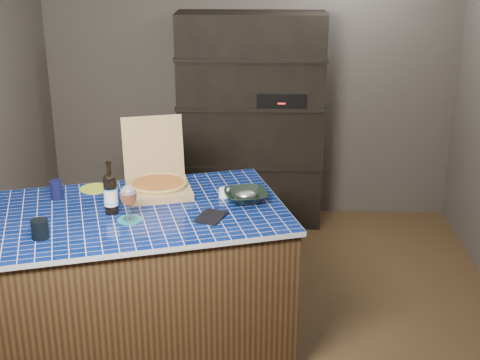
{
  "coord_description": "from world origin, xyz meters",
  "views": [
    {
      "loc": [
        0.08,
        -3.9,
        2.4
      ],
      "look_at": [
        -0.04,
        0.0,
        0.95
      ],
      "focal_mm": 50.0,
      "sensor_mm": 36.0,
      "label": 1
    }
  ],
  "objects_px": {
    "pizza_box": "(158,182)",
    "wine_glass": "(129,196)",
    "dvd_case": "(211,217)",
    "bowl": "(246,196)",
    "kitchen_island": "(144,279)",
    "mead_bottle": "(111,193)"
  },
  "relations": [
    {
      "from": "pizza_box",
      "to": "wine_glass",
      "type": "bearing_deg",
      "value": -116.43
    },
    {
      "from": "mead_bottle",
      "to": "pizza_box",
      "type": "bearing_deg",
      "value": 58.09
    },
    {
      "from": "kitchen_island",
      "to": "wine_glass",
      "type": "bearing_deg",
      "value": -119.37
    },
    {
      "from": "bowl",
      "to": "wine_glass",
      "type": "bearing_deg",
      "value": -154.69
    },
    {
      "from": "kitchen_island",
      "to": "bowl",
      "type": "distance_m",
      "value": 0.79
    },
    {
      "from": "pizza_box",
      "to": "mead_bottle",
      "type": "relative_size",
      "value": 1.78
    },
    {
      "from": "mead_bottle",
      "to": "dvd_case",
      "type": "bearing_deg",
      "value": -5.67
    },
    {
      "from": "wine_glass",
      "to": "dvd_case",
      "type": "height_order",
      "value": "wine_glass"
    },
    {
      "from": "mead_bottle",
      "to": "wine_glass",
      "type": "bearing_deg",
      "value": -39.93
    },
    {
      "from": "mead_bottle",
      "to": "bowl",
      "type": "xyz_separation_m",
      "value": [
        0.76,
        0.2,
        -0.09
      ]
    },
    {
      "from": "pizza_box",
      "to": "mead_bottle",
      "type": "xyz_separation_m",
      "value": [
        -0.21,
        -0.34,
        0.06
      ]
    },
    {
      "from": "pizza_box",
      "to": "dvd_case",
      "type": "distance_m",
      "value": 0.54
    },
    {
      "from": "pizza_box",
      "to": "mead_bottle",
      "type": "distance_m",
      "value": 0.41
    },
    {
      "from": "pizza_box",
      "to": "dvd_case",
      "type": "bearing_deg",
      "value": -63.15
    },
    {
      "from": "bowl",
      "to": "kitchen_island",
      "type": "bearing_deg",
      "value": -165.69
    },
    {
      "from": "mead_bottle",
      "to": "bowl",
      "type": "relative_size",
      "value": 1.2
    },
    {
      "from": "kitchen_island",
      "to": "dvd_case",
      "type": "height_order",
      "value": "dvd_case"
    },
    {
      "from": "dvd_case",
      "to": "bowl",
      "type": "bearing_deg",
      "value": 73.09
    },
    {
      "from": "kitchen_island",
      "to": "pizza_box",
      "type": "relative_size",
      "value": 3.42
    },
    {
      "from": "mead_bottle",
      "to": "dvd_case",
      "type": "height_order",
      "value": "mead_bottle"
    },
    {
      "from": "wine_glass",
      "to": "bowl",
      "type": "distance_m",
      "value": 0.71
    },
    {
      "from": "pizza_box",
      "to": "wine_glass",
      "type": "relative_size",
      "value": 2.67
    }
  ]
}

